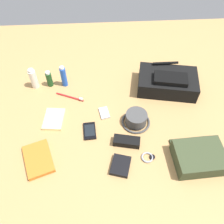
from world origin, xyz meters
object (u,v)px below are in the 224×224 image
at_px(bucket_hat, 136,119).
at_px(wristwatch, 148,157).
at_px(deodorant_spray, 64,76).
at_px(media_player, 104,113).
at_px(paperback_novel, 38,159).
at_px(cell_phone, 90,131).
at_px(toothpaste_tube, 34,79).
at_px(sunglasses_case, 127,141).
at_px(backpack, 167,82).
at_px(toothbrush, 71,97).
at_px(shampoo_bottle, 49,79).
at_px(toiletry_pouch, 199,157).
at_px(wallet, 121,166).
at_px(notepad, 54,119).

relative_size(bucket_hat, wristwatch, 2.29).
bearing_deg(deodorant_spray, media_player, -46.28).
distance_m(paperback_novel, cell_phone, 0.30).
distance_m(toothpaste_tube, cell_phone, 0.51).
xyz_separation_m(bucket_hat, sunglasses_case, (-0.07, -0.14, -0.01)).
bearing_deg(toothpaste_tube, backpack, -4.56).
bearing_deg(paperback_novel, backpack, 31.98).
relative_size(bucket_hat, sunglasses_case, 1.16).
distance_m(toothbrush, sunglasses_case, 0.47).
distance_m(shampoo_bottle, media_player, 0.43).
distance_m(toiletry_pouch, sunglasses_case, 0.37).
height_order(backpack, bucket_hat, backpack).
relative_size(deodorant_spray, media_player, 1.62).
height_order(media_player, wallet, wallet).
height_order(shampoo_bottle, deodorant_spray, deodorant_spray).
distance_m(shampoo_bottle, notepad, 0.29).
relative_size(cell_phone, media_player, 1.24).
bearing_deg(backpack, notepad, -162.85).
xyz_separation_m(bucket_hat, toothbrush, (-0.37, 0.21, -0.03)).
relative_size(backpack, toiletry_pouch, 1.58).
relative_size(cell_phone, wristwatch, 1.62).
relative_size(cell_phone, notepad, 0.77).
distance_m(paperback_novel, notepad, 0.26).
relative_size(toiletry_pouch, bucket_hat, 1.54).
height_order(shampoo_bottle, notepad, shampoo_bottle).
relative_size(toiletry_pouch, cell_phone, 2.17).
bearing_deg(notepad, cell_phone, -18.65).
height_order(media_player, toothbrush, toothbrush).
xyz_separation_m(toothpaste_tube, wallet, (0.50, -0.60, -0.06)).
bearing_deg(media_player, wallet, -78.92).
bearing_deg(toothpaste_tube, sunglasses_case, -40.57).
height_order(shampoo_bottle, cell_phone, shampoo_bottle).
distance_m(shampoo_bottle, deodorant_spray, 0.10).
xyz_separation_m(backpack, paperback_novel, (-0.75, -0.47, -0.05)).
height_order(backpack, toiletry_pouch, backpack).
height_order(bucket_hat, cell_phone, bucket_hat).
relative_size(bucket_hat, paperback_novel, 0.72).
bearing_deg(deodorant_spray, cell_phone, -67.34).
relative_size(toothpaste_tube, sunglasses_case, 1.01).
bearing_deg(backpack, wristwatch, -111.53).
bearing_deg(wristwatch, sunglasses_case, 137.78).
bearing_deg(notepad, wallet, -35.38).
xyz_separation_m(toiletry_pouch, wallet, (-0.39, -0.01, -0.03)).
height_order(cell_phone, sunglasses_case, sunglasses_case).
bearing_deg(backpack, wallet, -122.45).
distance_m(paperback_novel, wristwatch, 0.56).
distance_m(toiletry_pouch, deodorant_spray, 0.91).
bearing_deg(notepad, shampoo_bottle, 105.33).
distance_m(bucket_hat, deodorant_spray, 0.54).
distance_m(backpack, notepad, 0.73).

